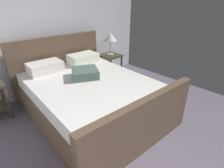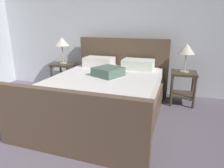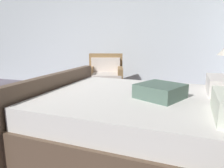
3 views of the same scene
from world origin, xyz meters
name	(u,v)px [view 1 (image 1 of 3)]	position (x,y,z in m)	size (l,w,h in m)	color
wall_back	(31,27)	(0.00, 3.38, 1.31)	(5.31, 0.12, 2.62)	silver
bed	(89,94)	(0.26, 2.05, 0.35)	(1.93, 2.42, 1.15)	brown
nightstand_right	(110,63)	(1.50, 2.87, 0.40)	(0.44, 0.44, 0.60)	#403727
table_lamp_right	(110,37)	(1.50, 2.87, 1.00)	(0.29, 0.29, 0.51)	#B7B293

